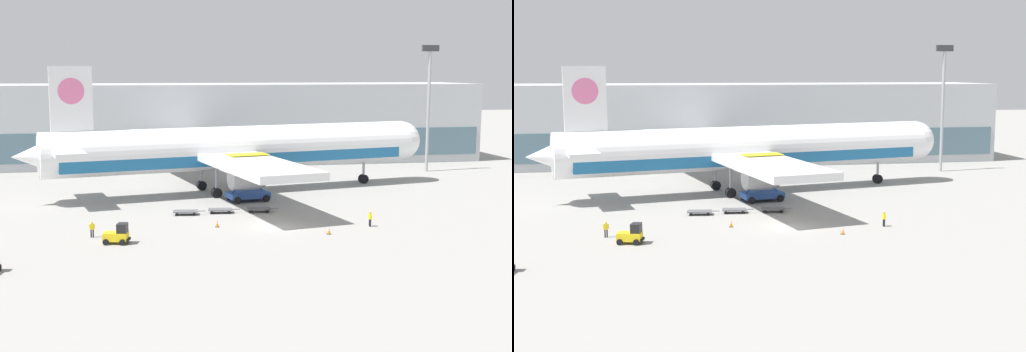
# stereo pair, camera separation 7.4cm
# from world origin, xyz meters

# --- Properties ---
(ground_plane) EXTENTS (400.00, 400.00, 0.00)m
(ground_plane) POSITION_xyz_m (0.00, 0.00, 0.00)
(ground_plane) COLOR gray
(terminal_building) EXTENTS (90.00, 18.20, 14.00)m
(terminal_building) POSITION_xyz_m (3.03, 55.96, 6.99)
(terminal_building) COLOR #B2B7BC
(terminal_building) RESTS_ON ground_plane
(light_mast) EXTENTS (2.80, 0.50, 20.44)m
(light_mast) POSITION_xyz_m (33.15, 36.54, 12.01)
(light_mast) COLOR #9EA0A5
(light_mast) RESTS_ON ground_plane
(airplane_main) EXTENTS (57.44, 48.62, 17.00)m
(airplane_main) POSITION_xyz_m (-1.20, 22.34, 5.84)
(airplane_main) COLOR white
(airplane_main) RESTS_ON ground_plane
(scissor_lift_loader) EXTENTS (5.70, 4.27, 6.00)m
(scissor_lift_loader) POSITION_xyz_m (-0.22, 15.53, 2.24)
(scissor_lift_loader) COLOR #284C99
(scissor_lift_loader) RESTS_ON ground_plane
(baggage_tug_mid) EXTENTS (2.70, 2.11, 2.00)m
(baggage_tug_mid) POSITION_xyz_m (-16.29, -4.41, 0.88)
(baggage_tug_mid) COLOR yellow
(baggage_tug_mid) RESTS_ON ground_plane
(baggage_dolly_lead) EXTENTS (3.76, 1.80, 0.48)m
(baggage_dolly_lead) POSITION_xyz_m (-8.73, 8.12, 0.39)
(baggage_dolly_lead) COLOR #56565B
(baggage_dolly_lead) RESTS_ON ground_plane
(baggage_dolly_second) EXTENTS (3.76, 1.80, 0.48)m
(baggage_dolly_second) POSITION_xyz_m (-4.64, 8.44, 0.39)
(baggage_dolly_second) COLOR #56565B
(baggage_dolly_second) RESTS_ON ground_plane
(baggage_dolly_third) EXTENTS (3.76, 1.80, 0.48)m
(baggage_dolly_third) POSITION_xyz_m (-0.11, 8.19, 0.39)
(baggage_dolly_third) COLOR #56565B
(baggage_dolly_third) RESTS_ON ground_plane
(ground_crew_near) EXTENTS (0.32, 0.55, 1.67)m
(ground_crew_near) POSITION_xyz_m (10.11, -1.56, 0.97)
(ground_crew_near) COLOR black
(ground_crew_near) RESTS_ON ground_plane
(ground_crew_far) EXTENTS (0.57, 0.24, 1.66)m
(ground_crew_far) POSITION_xyz_m (-18.83, -1.39, 0.96)
(ground_crew_far) COLOR black
(ground_crew_far) RESTS_ON ground_plane
(traffic_cone_near) EXTENTS (0.40, 0.40, 0.75)m
(traffic_cone_near) POSITION_xyz_m (-5.96, 1.11, 0.37)
(traffic_cone_near) COLOR black
(traffic_cone_near) RESTS_ON ground_plane
(traffic_cone_far) EXTENTS (0.40, 0.40, 0.72)m
(traffic_cone_far) POSITION_xyz_m (4.80, -4.23, 0.35)
(traffic_cone_far) COLOR black
(traffic_cone_far) RESTS_ON ground_plane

